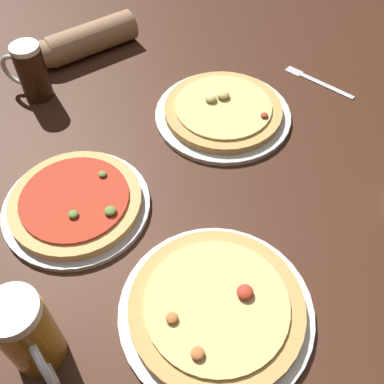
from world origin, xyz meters
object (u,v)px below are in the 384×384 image
object	(u,v)px
fork_left	(317,81)
pizza_plate_near	(217,308)
pizza_plate_side	(76,203)
pizza_plate_far	(223,112)
beer_mug_amber	(31,72)
beer_mug_pale	(29,335)
diner_arm	(81,42)

from	to	relation	value
fork_left	pizza_plate_near	bearing A→B (deg)	-123.45
pizza_plate_side	pizza_plate_far	bearing A→B (deg)	32.73
pizza_plate_side	beer_mug_amber	xyz separation A→B (m)	(-0.10, 0.38, 0.05)
pizza_plate_near	beer_mug_amber	bearing A→B (deg)	117.33
pizza_plate_side	beer_mug_pale	size ratio (longest dim) A/B	1.78
pizza_plate_side	fork_left	bearing A→B (deg)	26.96
beer_mug_amber	fork_left	distance (m)	0.73
pizza_plate_side	beer_mug_amber	distance (m)	0.40
pizza_plate_near	pizza_plate_side	world-z (taller)	pizza_plate_near
beer_mug_amber	diner_arm	distance (m)	0.20
pizza_plate_far	diner_arm	distance (m)	0.46
beer_mug_pale	fork_left	distance (m)	0.92
pizza_plate_far	beer_mug_amber	size ratio (longest dim) A/B	2.29
pizza_plate_far	diner_arm	size ratio (longest dim) A/B	1.11
beer_mug_pale	diner_arm	world-z (taller)	beer_mug_pale
beer_mug_amber	beer_mug_pale	world-z (taller)	beer_mug_pale
pizza_plate_near	beer_mug_pale	distance (m)	0.30
pizza_plate_near	beer_mug_amber	world-z (taller)	beer_mug_amber
pizza_plate_far	pizza_plate_near	bearing A→B (deg)	-102.89
beer_mug_pale	pizza_plate_side	bearing A→B (deg)	79.07
diner_arm	pizza_plate_far	bearing A→B (deg)	-43.61
beer_mug_amber	pizza_plate_near	bearing A→B (deg)	-62.67
fork_left	pizza_plate_far	bearing A→B (deg)	-161.37
pizza_plate_near	beer_mug_pale	bearing A→B (deg)	-175.05
pizza_plate_side	fork_left	distance (m)	0.70
pizza_plate_near	pizza_plate_side	size ratio (longest dim) A/B	1.13
pizza_plate_far	beer_mug_amber	distance (m)	0.48
pizza_plate_near	beer_mug_pale	world-z (taller)	beer_mug_pale
pizza_plate_side	diner_arm	world-z (taller)	diner_arm
diner_arm	fork_left	bearing A→B (deg)	-20.32
pizza_plate_near	pizza_plate_far	xyz separation A→B (m)	(0.11, 0.49, -0.00)
beer_mug_pale	diner_arm	bearing A→B (deg)	84.88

